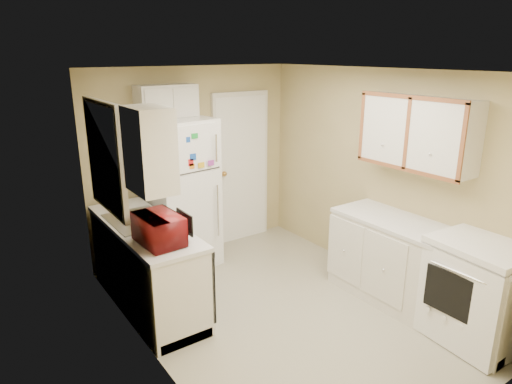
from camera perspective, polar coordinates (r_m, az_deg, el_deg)
floor at (r=4.90m, az=3.46°, el=-14.40°), size 3.80×3.80×0.00m
ceiling at (r=4.18m, az=4.07°, el=14.87°), size 3.80×3.80×0.00m
wall_left at (r=3.73m, az=-13.38°, el=-4.78°), size 3.80×3.80×0.00m
wall_right at (r=5.35m, az=15.55°, el=1.76°), size 3.80×3.80×0.00m
wall_back at (r=5.94m, az=-7.78°, el=3.74°), size 2.80×2.80×0.00m
wall_front at (r=3.25m, az=25.39°, el=-9.46°), size 2.80×2.80×0.00m
left_counter at (r=4.90m, az=-13.50°, el=-8.90°), size 0.60×1.80×0.90m
dishwasher at (r=4.50m, az=-7.14°, el=-10.46°), size 0.03×0.58×0.72m
sink at (r=4.87m, az=-14.50°, el=-3.89°), size 0.54×0.74×0.16m
microwave at (r=4.19m, az=-11.98°, el=-4.40°), size 0.51×0.30×0.33m
soap_bottle at (r=5.16m, az=-16.70°, el=-1.21°), size 0.11×0.11×0.20m
window_blinds at (r=4.59m, az=-18.22°, el=4.16°), size 0.10×0.98×1.08m
upper_cabinet_left at (r=3.81m, az=-13.16°, el=5.13°), size 0.30×0.45×0.70m
refrigerator at (r=5.61m, az=-9.55°, el=-0.20°), size 0.83×0.81×1.83m
cabinet_over_fridge at (r=5.50m, az=-11.15°, el=10.97°), size 0.70×0.30×0.40m
interior_door at (r=6.29m, az=-1.88°, el=2.96°), size 0.86×0.06×2.08m
right_counter at (r=4.93m, az=19.76°, el=-9.30°), size 0.60×2.00×0.90m
stove at (r=4.65m, az=25.87°, el=-11.19°), size 0.72×0.86×0.98m
upper_cabinet_right at (r=4.81m, az=19.54°, el=7.05°), size 0.30×1.20×0.70m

